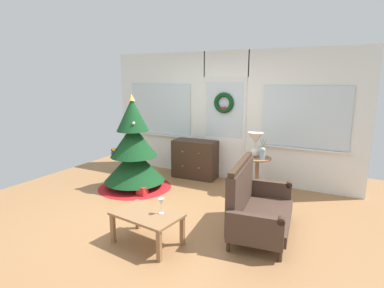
% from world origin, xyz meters
% --- Properties ---
extents(ground_plane, '(6.76, 6.76, 0.00)m').
position_xyz_m(ground_plane, '(0.00, 0.00, 0.00)').
color(ground_plane, '#996B42').
extents(back_wall_with_door, '(5.20, 0.19, 2.55)m').
position_xyz_m(back_wall_with_door, '(0.00, 2.08, 1.28)').
color(back_wall_with_door, white).
rests_on(back_wall_with_door, ground).
extents(christmas_tree, '(1.37, 1.37, 1.75)m').
position_xyz_m(christmas_tree, '(-1.27, 0.73, 0.64)').
color(christmas_tree, '#4C331E').
rests_on(christmas_tree, ground).
extents(dresser_cabinet, '(0.92, 0.48, 0.78)m').
position_xyz_m(dresser_cabinet, '(-0.53, 1.79, 0.39)').
color(dresser_cabinet, '#3D281C').
rests_on(dresser_cabinet, ground).
extents(settee_sofa, '(0.86, 1.42, 0.96)m').
position_xyz_m(settee_sofa, '(1.24, 0.08, 0.38)').
color(settee_sofa, '#3D281C').
rests_on(settee_sofa, ground).
extents(side_table, '(0.50, 0.48, 0.66)m').
position_xyz_m(side_table, '(0.87, 1.46, 0.47)').
color(side_table, '#8E6642').
rests_on(side_table, ground).
extents(table_lamp, '(0.28, 0.28, 0.44)m').
position_xyz_m(table_lamp, '(0.81, 1.50, 0.95)').
color(table_lamp, silver).
rests_on(table_lamp, side_table).
extents(flower_vase, '(0.11, 0.10, 0.35)m').
position_xyz_m(flower_vase, '(0.97, 1.40, 0.78)').
color(flower_vase, '#99ADBC').
rests_on(flower_vase, side_table).
extents(coffee_table, '(0.90, 0.62, 0.40)m').
position_xyz_m(coffee_table, '(0.16, -0.85, 0.34)').
color(coffee_table, '#8E6642').
rests_on(coffee_table, ground).
extents(wine_glass, '(0.08, 0.08, 0.20)m').
position_xyz_m(wine_glass, '(0.32, -0.77, 0.54)').
color(wine_glass, silver).
rests_on(wine_glass, coffee_table).
extents(gift_box, '(0.17, 0.15, 0.17)m').
position_xyz_m(gift_box, '(-0.88, 0.43, 0.08)').
color(gift_box, red).
rests_on(gift_box, ground).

